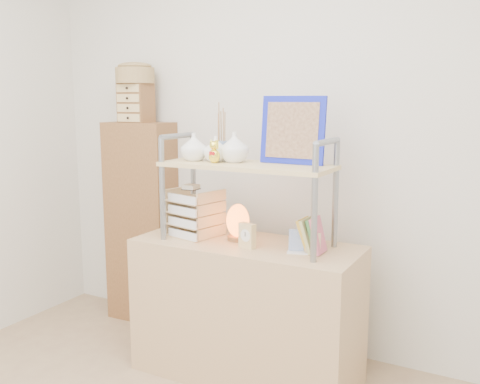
# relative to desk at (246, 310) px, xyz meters

# --- Properties ---
(room_shell) EXTENTS (3.42, 3.41, 2.61)m
(room_shell) POSITION_rel_desk_xyz_m (0.00, -0.81, 1.32)
(room_shell) COLOR silver
(room_shell) RESTS_ON ground
(desk) EXTENTS (1.20, 0.50, 0.75)m
(desk) POSITION_rel_desk_xyz_m (0.00, 0.00, 0.00)
(desk) COLOR tan
(desk) RESTS_ON ground
(cabinet) EXTENTS (0.46, 0.26, 1.35)m
(cabinet) POSITION_rel_desk_xyz_m (-1.00, 0.37, 0.30)
(cabinet) COLOR brown
(cabinet) RESTS_ON ground
(hutch) EXTENTS (0.90, 0.34, 0.77)m
(hutch) POSITION_rel_desk_xyz_m (-0.04, 0.01, 0.81)
(hutch) COLOR gray
(hutch) RESTS_ON desk
(letter_tray) EXTENTS (0.28, 0.27, 0.29)m
(letter_tray) POSITION_rel_desk_xyz_m (-0.33, -0.01, 0.49)
(letter_tray) COLOR tan
(letter_tray) RESTS_ON desk
(salt_lamp) EXTENTS (0.13, 0.12, 0.20)m
(salt_lamp) POSITION_rel_desk_xyz_m (-0.07, 0.03, 0.48)
(salt_lamp) COLOR brown
(salt_lamp) RESTS_ON desk
(desk_clock) EXTENTS (0.10, 0.06, 0.13)m
(desk_clock) POSITION_rel_desk_xyz_m (0.05, -0.08, 0.44)
(desk_clock) COLOR tan
(desk_clock) RESTS_ON desk
(postcard_stand) EXTENTS (0.17, 0.09, 0.12)m
(postcard_stand) POSITION_rel_desk_xyz_m (0.34, -0.04, 0.41)
(postcard_stand) COLOR white
(postcard_stand) RESTS_ON desk
(drawer_chest) EXTENTS (0.20, 0.16, 0.25)m
(drawer_chest) POSITION_rel_desk_xyz_m (-1.00, 0.35, 1.10)
(drawer_chest) COLOR brown
(drawer_chest) RESTS_ON cabinet
(woven_basket) EXTENTS (0.25, 0.25, 0.10)m
(woven_basket) POSITION_rel_desk_xyz_m (-1.00, 0.35, 1.28)
(woven_basket) COLOR brown
(woven_basket) RESTS_ON drawer_chest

